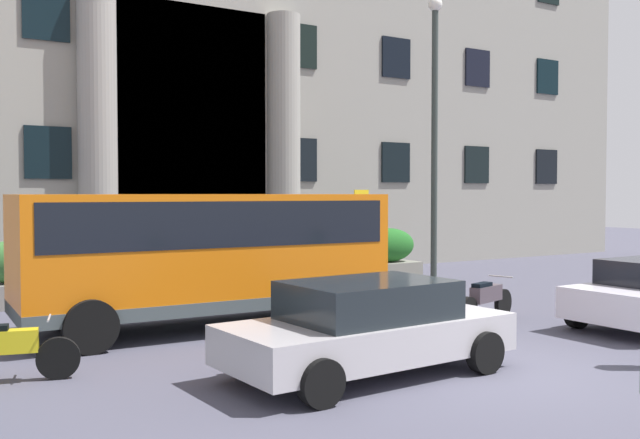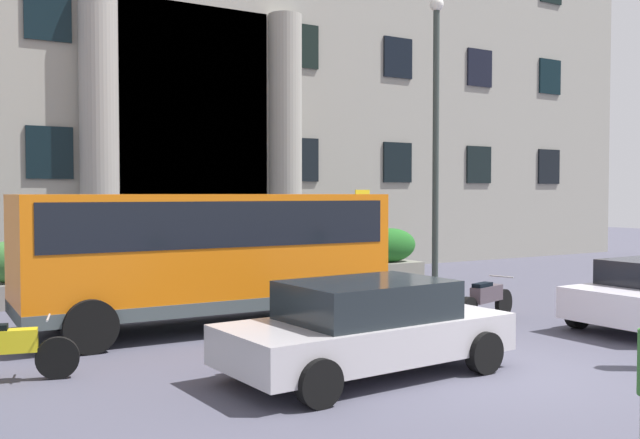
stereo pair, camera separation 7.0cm
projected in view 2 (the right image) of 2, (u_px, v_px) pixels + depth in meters
ground_plane at (505, 377)px, 10.37m from camera, size 80.00×64.00×0.12m
office_building_facade at (142, 28)px, 24.99m from camera, size 39.66×9.79×17.01m
orange_minibus at (207, 248)px, 13.75m from camera, size 7.07×2.73×2.62m
bus_stop_sign at (362, 230)px, 18.26m from camera, size 0.44×0.08×2.72m
hedge_planter_east at (13, 275)px, 16.24m from camera, size 1.47×0.94×1.55m
hedge_planter_far_west at (242, 260)px, 19.42m from camera, size 1.61×0.78×1.63m
hedge_planter_entrance_right at (390, 253)px, 22.18m from camera, size 1.99×0.99×1.53m
white_taxi_kerbside at (367, 327)px, 10.20m from camera, size 4.39×2.21×1.37m
motorcycle_far_end at (486, 300)px, 14.39m from camera, size 2.03×0.81×0.89m
scooter_by_planter at (342, 317)px, 12.41m from camera, size 1.90×0.55×0.89m
lamppost_plaza_centre at (436, 120)px, 19.98m from camera, size 0.40×0.40×8.16m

